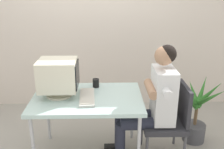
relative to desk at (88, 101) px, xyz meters
name	(u,v)px	position (x,y,z in m)	size (l,w,h in m)	color
wall_back	(112,10)	(0.30, 1.40, 0.81)	(8.00, 0.10, 3.00)	beige
desk	(88,101)	(0.00, 0.00, 0.00)	(1.17, 0.80, 0.74)	#B7B7BC
crt_monitor	(58,75)	(-0.30, 0.04, 0.28)	(0.41, 0.34, 0.40)	beige
keyboard	(87,97)	(0.00, -0.04, 0.07)	(0.18, 0.45, 0.03)	silver
office_chair	(170,118)	(0.90, -0.01, -0.21)	(0.46, 0.46, 0.86)	#4C4C51
person_seated	(153,100)	(0.70, -0.01, 0.01)	(0.75, 0.58, 1.30)	silver
potted_plant	(196,112)	(1.30, 0.27, -0.29)	(0.56, 0.67, 0.83)	#4C4C51
desk_mug	(96,83)	(0.08, 0.27, 0.10)	(0.07, 0.09, 0.10)	black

